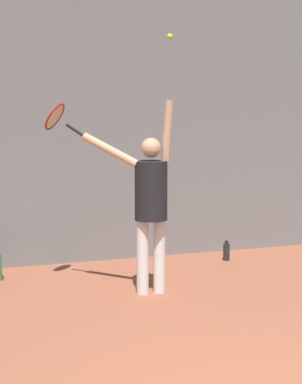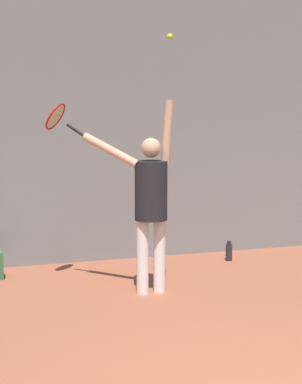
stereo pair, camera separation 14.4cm
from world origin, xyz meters
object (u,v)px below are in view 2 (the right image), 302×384
tennis_player (150,198)px  tennis_racket (57,118)px  tennis_ball (170,37)px  water_bottle (229,252)px

tennis_player → tennis_racket: tennis_player is taller
tennis_ball → water_bottle: (1.26, 1.18, -2.63)m
tennis_player → tennis_ball: tennis_ball is taller
tennis_player → tennis_racket: 1.35m
water_bottle → tennis_racket: bearing=-166.4°
tennis_player → tennis_racket: size_ratio=4.42×
tennis_player → water_bottle: bearing=37.7°
tennis_player → tennis_ball: size_ratio=31.77×
tennis_racket → tennis_ball: (1.09, -0.61, 0.85)m
tennis_player → tennis_racket: (-0.88, 0.56, 0.85)m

